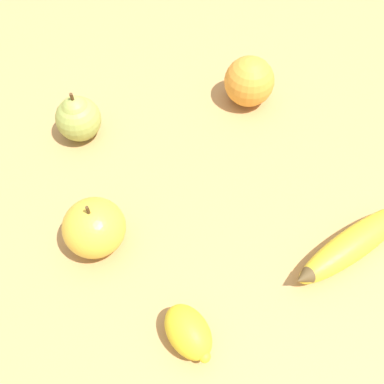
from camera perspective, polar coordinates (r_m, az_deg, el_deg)
ground_plane at (r=0.68m, az=7.31°, el=2.52°), size 3.00×3.00×0.00m
banana at (r=0.63m, az=19.83°, el=-6.19°), size 0.19×0.13×0.04m
orange at (r=0.76m, az=7.28°, el=13.76°), size 0.08×0.08×0.08m
pear at (r=0.72m, az=-14.28°, el=9.19°), size 0.07×0.07×0.09m
apple at (r=0.60m, az=-12.31°, el=-4.44°), size 0.08×0.08×0.09m
lemon at (r=0.54m, az=-0.46°, el=-17.36°), size 0.08×0.08×0.05m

